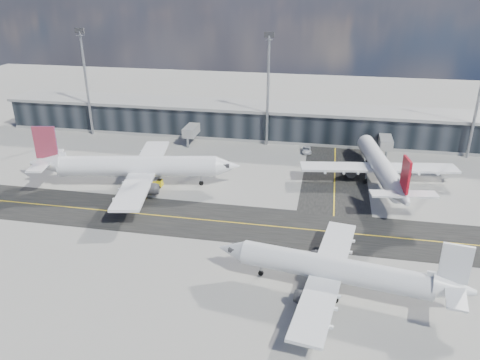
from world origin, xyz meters
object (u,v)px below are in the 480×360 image
Objects in this scene: airliner_near at (337,270)px; airliner_redtail at (381,166)px; airliner_af at (135,166)px; baggage_tug at (157,183)px; service_van at (307,150)px.

airliner_redtail is at bearing -3.72° from airliner_near.
baggage_tug is at bearing 76.26° from airliner_af.
baggage_tug reaches higher than service_van.
airliner_redtail reaches higher than baggage_tug.
airliner_near is at bearing -88.95° from service_van.
service_van is (29.71, 27.85, -0.24)m from baggage_tug.
airliner_af reaches higher than baggage_tug.
airliner_af is 1.11× the size of airliner_redtail.
airliner_redtail is 41.47m from airliner_near.
baggage_tug is 40.72m from service_van.
airliner_redtail is at bearing 91.38° from airliner_af.
service_van is at bearing 16.34° from airliner_near.
service_van is (34.46, 27.62, -3.66)m from airliner_af.
airliner_near is (42.11, -29.33, -0.86)m from airliner_af.
airliner_near is 47.42m from baggage_tug.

